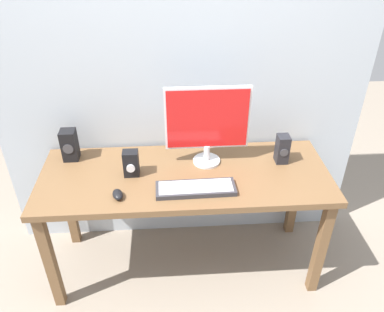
{
  "coord_description": "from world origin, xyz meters",
  "views": [
    {
      "loc": [
        -0.08,
        -1.8,
        2.06
      ],
      "look_at": [
        0.04,
        0.0,
        0.87
      ],
      "focal_mm": 36.12,
      "sensor_mm": 36.0,
      "label": 1
    }
  ],
  "objects_px": {
    "keyboard_primary": "(196,188)",
    "audio_controller": "(131,163)",
    "speaker_right": "(282,149)",
    "mouse": "(118,195)",
    "speaker_left": "(70,145)",
    "desk": "(185,186)",
    "monitor": "(207,122)"
  },
  "relations": [
    {
      "from": "keyboard_primary",
      "to": "audio_controller",
      "type": "bearing_deg",
      "value": 154.09
    },
    {
      "from": "keyboard_primary",
      "to": "speaker_right",
      "type": "distance_m",
      "value": 0.59
    },
    {
      "from": "mouse",
      "to": "speaker_left",
      "type": "distance_m",
      "value": 0.51
    },
    {
      "from": "desk",
      "to": "mouse",
      "type": "distance_m",
      "value": 0.43
    },
    {
      "from": "mouse",
      "to": "speaker_right",
      "type": "height_order",
      "value": "speaker_right"
    },
    {
      "from": "keyboard_primary",
      "to": "audio_controller",
      "type": "relative_size",
      "value": 2.8
    },
    {
      "from": "speaker_right",
      "to": "speaker_left",
      "type": "distance_m",
      "value": 1.27
    },
    {
      "from": "speaker_right",
      "to": "audio_controller",
      "type": "distance_m",
      "value": 0.89
    },
    {
      "from": "mouse",
      "to": "audio_controller",
      "type": "distance_m",
      "value": 0.22
    },
    {
      "from": "speaker_left",
      "to": "audio_controller",
      "type": "relative_size",
      "value": 1.25
    },
    {
      "from": "desk",
      "to": "mouse",
      "type": "relative_size",
      "value": 18.85
    },
    {
      "from": "monitor",
      "to": "audio_controller",
      "type": "bearing_deg",
      "value": -166.01
    },
    {
      "from": "keyboard_primary",
      "to": "speaker_left",
      "type": "relative_size",
      "value": 2.23
    },
    {
      "from": "speaker_left",
      "to": "mouse",
      "type": "bearing_deg",
      "value": -51.44
    },
    {
      "from": "speaker_right",
      "to": "desk",
      "type": "bearing_deg",
      "value": -171.32
    },
    {
      "from": "desk",
      "to": "audio_controller",
      "type": "distance_m",
      "value": 0.35
    },
    {
      "from": "keyboard_primary",
      "to": "mouse",
      "type": "bearing_deg",
      "value": -175.71
    },
    {
      "from": "desk",
      "to": "audio_controller",
      "type": "bearing_deg",
      "value": 177.77
    },
    {
      "from": "monitor",
      "to": "keyboard_primary",
      "type": "bearing_deg",
      "value": -106.98
    },
    {
      "from": "speaker_right",
      "to": "audio_controller",
      "type": "bearing_deg",
      "value": -175.02
    },
    {
      "from": "speaker_left",
      "to": "desk",
      "type": "bearing_deg",
      "value": -16.59
    },
    {
      "from": "monitor",
      "to": "mouse",
      "type": "distance_m",
      "value": 0.64
    },
    {
      "from": "audio_controller",
      "to": "desk",
      "type": "bearing_deg",
      "value": -2.23
    },
    {
      "from": "mouse",
      "to": "speaker_right",
      "type": "bearing_deg",
      "value": -0.32
    },
    {
      "from": "speaker_left",
      "to": "audio_controller",
      "type": "xyz_separation_m",
      "value": [
        0.38,
        -0.19,
        -0.02
      ]
    },
    {
      "from": "audio_controller",
      "to": "mouse",
      "type": "bearing_deg",
      "value": -106.98
    },
    {
      "from": "monitor",
      "to": "desk",
      "type": "bearing_deg",
      "value": -138.28
    },
    {
      "from": "speaker_left",
      "to": "audio_controller",
      "type": "distance_m",
      "value": 0.42
    },
    {
      "from": "mouse",
      "to": "speaker_left",
      "type": "xyz_separation_m",
      "value": [
        -0.31,
        0.39,
        0.08
      ]
    },
    {
      "from": "keyboard_primary",
      "to": "audio_controller",
      "type": "xyz_separation_m",
      "value": [
        -0.35,
        0.17,
        0.06
      ]
    },
    {
      "from": "speaker_right",
      "to": "audio_controller",
      "type": "relative_size",
      "value": 1.13
    },
    {
      "from": "desk",
      "to": "keyboard_primary",
      "type": "xyz_separation_m",
      "value": [
        0.05,
        -0.16,
        0.1
      ]
    }
  ]
}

